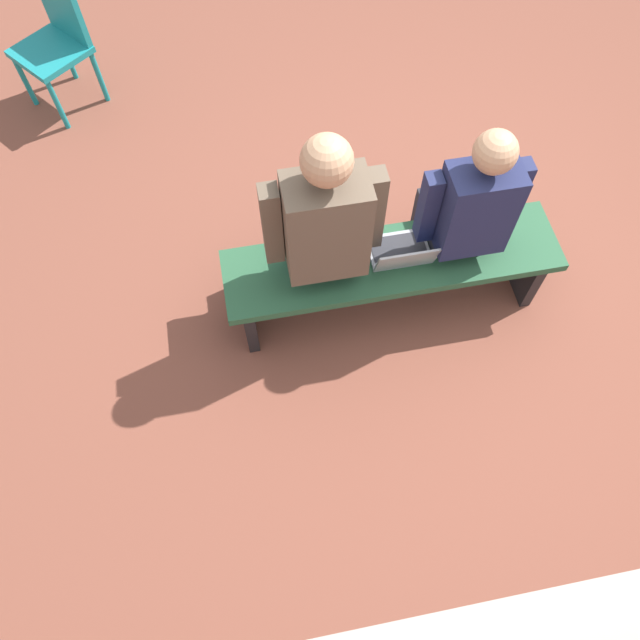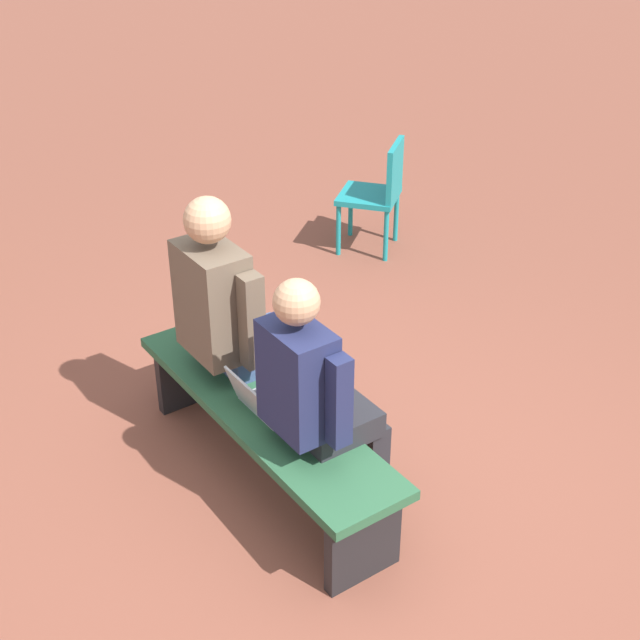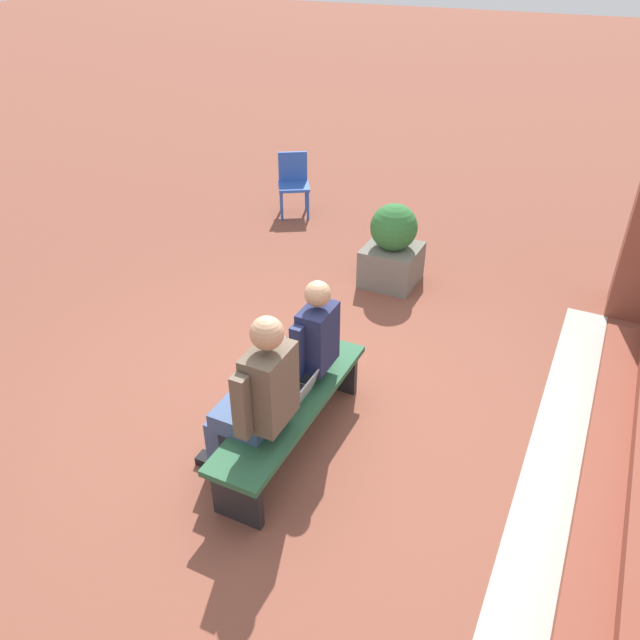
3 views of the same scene
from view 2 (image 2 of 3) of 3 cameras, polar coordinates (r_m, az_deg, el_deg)
name	(u,v)px [view 2 (image 2 of 3)]	position (r m, az deg, el deg)	size (l,w,h in m)	color
ground_plane	(321,517)	(4.35, 0.06, -12.52)	(60.00, 60.00, 0.00)	brown
bench	(264,421)	(4.36, -3.61, -6.47)	(1.80, 0.44, 0.45)	#285638
person_student	(317,394)	(3.94, -0.17, -4.77)	(0.51, 0.65, 1.30)	#232328
person_adult	(234,316)	(4.44, -5.52, 0.23)	(0.58, 0.73, 1.41)	#384C75
laptop	(265,401)	(4.24, -3.52, -5.23)	(0.32, 0.29, 0.21)	#9EA0A5
plastic_chair_mid_courtyard	(379,189)	(6.62, 3.81, 8.35)	(0.59, 0.59, 0.84)	teal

